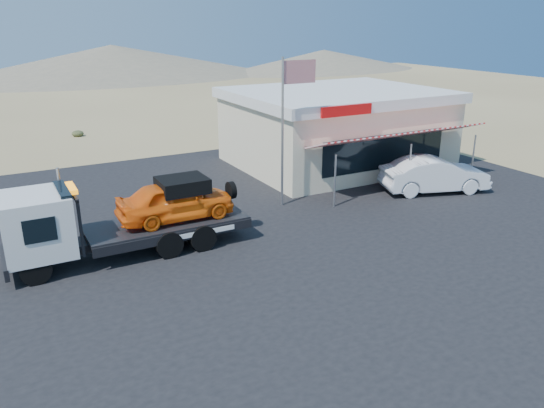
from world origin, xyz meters
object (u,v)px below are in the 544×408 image
object	(u,v)px
flagpole	(288,115)
tow_truck	(123,215)
jerky_store	(336,127)
white_sedan	(435,175)

from	to	relation	value
flagpole	tow_truck	bearing A→B (deg)	-166.45
tow_truck	flagpole	distance (m)	7.73
tow_truck	jerky_store	distance (m)	14.15
tow_truck	flagpole	xyz separation A→B (m)	(7.14, 1.72, 2.38)
flagpole	jerky_store	bearing A→B (deg)	38.79
white_sedan	jerky_store	world-z (taller)	jerky_store
jerky_store	flagpole	xyz separation A→B (m)	(-5.57, -4.47, 1.77)
tow_truck	white_sedan	size ratio (longest dim) A/B	1.62
tow_truck	flagpole	size ratio (longest dim) A/B	1.28
tow_truck	jerky_store	size ratio (longest dim) A/B	0.74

